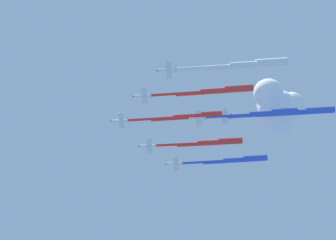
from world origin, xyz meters
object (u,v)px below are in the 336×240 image
Objects in this scene: jet_port_mid at (245,64)px; jet_starboard_mid at (235,160)px; jet_port_inner at (214,91)px; jet_starboard_outer at (295,112)px; jet_lead at (186,116)px; jet_port_outer at (262,113)px; jet_starboard_inner at (209,142)px.

jet_port_mid is 58.78m from jet_starboard_mid.
jet_port_inner is 43.19m from jet_starboard_outer.
jet_lead reaches higher than jet_starboard_mid.
jet_port_inner is 45.32m from jet_starboard_mid.
jet_port_inner is 28.00m from jet_port_outer.
jet_port_inner is at bearing -161.49° from jet_starboard_inner.
jet_port_outer is (-25.86, -19.38, 0.89)m from jet_starboard_mid.
jet_port_outer is 0.92× the size of jet_starboard_outer.
jet_port_mid is 1.11× the size of jet_port_outer.
jet_starboard_outer is (11.78, -53.81, -1.36)m from jet_lead.
jet_starboard_mid is 32.33m from jet_port_outer.
jet_port_outer reaches higher than jet_starboard_mid.
jet_port_outer is at bearing -78.03° from jet_lead.
jet_port_outer is 16.69m from jet_starboard_outer.
jet_starboard_outer is (-5.25, -45.93, 2.27)m from jet_starboard_inner.
jet_port_outer is (30.56, -2.91, 0.31)m from jet_port_mid.
jet_starboard_outer is (23.25, -36.38, -0.97)m from jet_port_inner.
jet_starboard_outer is at bearing -57.42° from jet_port_inner.
jet_port_inner is at bearing 122.58° from jet_starboard_outer.
jet_port_mid is 39.36m from jet_starboard_outer.
jet_lead is 38.46m from jet_starboard_mid.
jet_starboard_outer is at bearing -96.53° from jet_starboard_inner.
jet_lead is 1.04× the size of jet_starboard_mid.
jet_lead is 20.86m from jet_port_inner.
jet_port_outer is (-9.08, -29.68, 2.34)m from jet_starboard_inner.
jet_port_outer reaches higher than jet_starboard_inner.
jet_port_inner is 1.09× the size of jet_starboard_inner.
jet_port_inner is 1.08× the size of jet_starboard_mid.
jet_lead is at bearing 155.18° from jet_starboard_inner.
jet_starboard_inner is at bearing -24.82° from jet_lead.
jet_lead reaches higher than jet_port_inner.
jet_port_inner is 30.23m from jet_starboard_inner.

